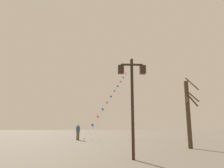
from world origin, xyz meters
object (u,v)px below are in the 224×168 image
(twin_lantern_lamp_post, at_px, (132,88))
(kite_flyer, at_px, (78,132))
(kite_train, at_px, (111,96))
(bare_tree, at_px, (188,112))

(twin_lantern_lamp_post, distance_m, kite_flyer, 14.97)
(kite_train, relative_size, bare_tree, 2.98)
(kite_flyer, bearing_deg, bare_tree, -112.50)
(kite_train, relative_size, kite_flyer, 8.56)
(kite_train, distance_m, kite_flyer, 10.85)
(twin_lantern_lamp_post, bearing_deg, kite_train, 90.34)
(twin_lantern_lamp_post, bearing_deg, bare_tree, 46.08)
(twin_lantern_lamp_post, xyz_separation_m, bare_tree, (4.59, 4.77, -0.80))
(kite_flyer, relative_size, bare_tree, 0.35)
(kite_train, bearing_deg, bare_tree, -75.32)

